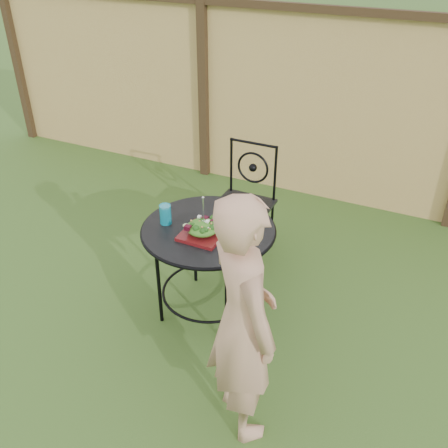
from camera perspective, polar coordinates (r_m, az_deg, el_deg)
name	(u,v)px	position (r m, az deg, el deg)	size (l,w,h in m)	color
ground	(228,325)	(3.68, 0.49, -11.48)	(60.00, 60.00, 0.00)	#264917
fence	(326,108)	(5.01, 11.55, 12.88)	(8.00, 0.12, 1.90)	#EAC874
patio_table	(209,245)	(3.45, -1.75, -2.36)	(0.92, 0.92, 0.72)	black
patio_chair	(245,198)	(4.19, 2.42, 2.96)	(0.46, 0.46, 0.95)	black
diner	(243,321)	(2.62, 2.16, -11.00)	(0.54, 0.36, 1.49)	tan
salad_plate	(203,234)	(3.29, -2.45, -1.18)	(0.27, 0.27, 0.02)	#4A0A12
salad	(202,228)	(3.26, -2.48, -0.41)	(0.21, 0.21, 0.08)	#235614
fork	(203,211)	(3.19, -2.37, 1.52)	(0.01, 0.01, 0.18)	silver
drinking_glass	(165,214)	(3.41, -6.71, 1.11)	(0.08, 0.08, 0.14)	#0D7F97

